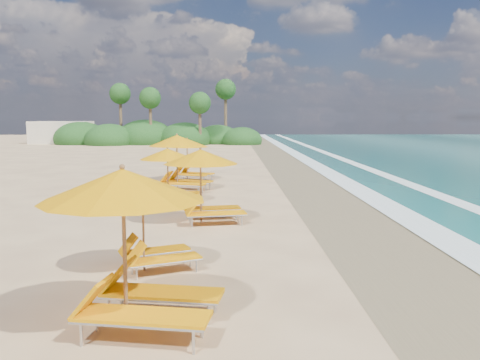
# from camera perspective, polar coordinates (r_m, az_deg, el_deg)

# --- Properties ---
(ground) EXTENTS (160.00, 160.00, 0.00)m
(ground) POSITION_cam_1_polar(r_m,az_deg,el_deg) (16.99, -0.00, -4.02)
(ground) COLOR #D6B07E
(ground) RESTS_ON ground
(wet_sand) EXTENTS (4.00, 160.00, 0.01)m
(wet_sand) POSITION_cam_1_polar(r_m,az_deg,el_deg) (17.52, 13.23, -3.85)
(wet_sand) COLOR olive
(wet_sand) RESTS_ON ground
(surf_foam) EXTENTS (4.00, 160.00, 0.01)m
(surf_foam) POSITION_cam_1_polar(r_m,az_deg,el_deg) (18.36, 21.44, -3.59)
(surf_foam) COLOR white
(surf_foam) RESTS_ON ground
(station_0) EXTENTS (3.07, 2.92, 2.59)m
(station_0) POSITION_cam_1_polar(r_m,az_deg,el_deg) (7.92, -11.71, -6.42)
(station_0) COLOR olive
(station_0) RESTS_ON ground
(station_1) EXTENTS (2.61, 2.59, 2.00)m
(station_1) POSITION_cam_1_polar(r_m,az_deg,el_deg) (10.95, -10.19, -4.38)
(station_1) COLOR olive
(station_1) RESTS_ON ground
(station_2) EXTENTS (2.84, 2.71, 2.38)m
(station_2) POSITION_cam_1_polar(r_m,az_deg,el_deg) (15.65, -3.83, -0.06)
(station_2) COLOR olive
(station_2) RESTS_ON ground
(station_3) EXTENTS (2.44, 2.28, 2.17)m
(station_3) POSITION_cam_1_polar(r_m,az_deg,el_deg) (19.38, -7.73, 0.95)
(station_3) COLOR olive
(station_3) RESTS_ON ground
(station_4) EXTENTS (3.24, 3.15, 2.58)m
(station_4) POSITION_cam_1_polar(r_m,az_deg,el_deg) (22.49, -6.70, 2.40)
(station_4) COLOR olive
(station_4) RESTS_ON ground
(station_5) EXTENTS (2.94, 2.92, 2.25)m
(station_5) POSITION_cam_1_polar(r_m,az_deg,el_deg) (26.28, -5.70, 2.68)
(station_5) COLOR olive
(station_5) RESTS_ON ground
(treeline) EXTENTS (25.80, 8.80, 9.74)m
(treeline) POSITION_cam_1_polar(r_m,az_deg,el_deg) (62.96, -9.84, 4.95)
(treeline) COLOR #163D14
(treeline) RESTS_ON ground
(beach_building) EXTENTS (7.00, 5.00, 2.80)m
(beach_building) POSITION_cam_1_polar(r_m,az_deg,el_deg) (68.24, -19.62, 5.14)
(beach_building) COLOR beige
(beach_building) RESTS_ON ground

